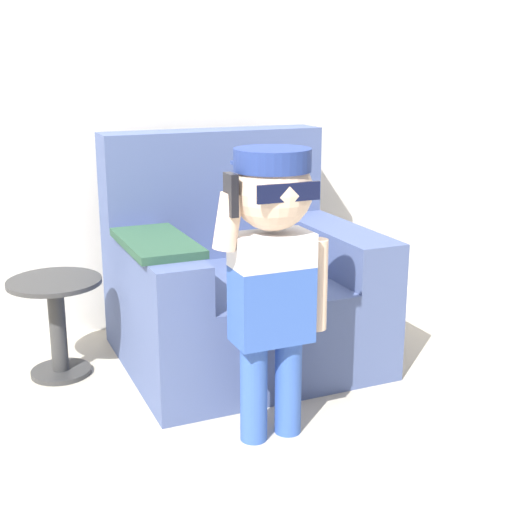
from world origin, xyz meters
name	(u,v)px	position (x,y,z in m)	size (l,w,h in m)	color
ground_plane	(219,381)	(0.00, 0.00, 0.00)	(10.00, 10.00, 0.00)	#BCB29E
wall_back	(154,47)	(0.00, 0.78, 1.30)	(10.00, 0.05, 2.60)	silver
armchair	(237,283)	(0.18, 0.23, 0.32)	(1.02, 0.91, 0.95)	#475684
person_child	(273,251)	(0.02, -0.47, 0.65)	(0.40, 0.30, 0.98)	#3356AD
side_table	(57,317)	(-0.57, 0.32, 0.25)	(0.37, 0.37, 0.40)	#333333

